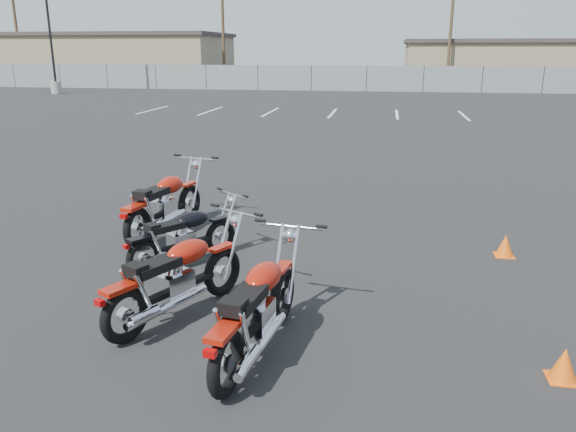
% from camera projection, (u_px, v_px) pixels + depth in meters
% --- Properties ---
extents(ground, '(120.00, 120.00, 0.00)m').
position_uv_depth(ground, '(266.00, 274.00, 7.49)').
color(ground, black).
rests_on(ground, ground).
extents(motorcycle_front_red, '(0.91, 2.25, 1.11)m').
position_uv_depth(motorcycle_front_red, '(165.00, 204.00, 9.03)').
color(motorcycle_front_red, black).
rests_on(motorcycle_front_red, ground).
extents(motorcycle_second_black, '(1.37, 1.67, 0.90)m').
position_uv_depth(motorcycle_second_black, '(184.00, 237.00, 7.73)').
color(motorcycle_second_black, black).
rests_on(motorcycle_second_black, ground).
extents(motorcycle_third_red, '(1.32, 2.04, 1.03)m').
position_uv_depth(motorcycle_third_red, '(177.00, 278.00, 6.18)').
color(motorcycle_third_red, black).
rests_on(motorcycle_third_red, ground).
extents(motorcycle_rear_red, '(0.83, 2.16, 1.06)m').
position_uv_depth(motorcycle_rear_red, '(258.00, 309.00, 5.41)').
color(motorcycle_rear_red, black).
rests_on(motorcycle_rear_red, ground).
extents(training_cone_near, '(0.27, 0.27, 0.32)m').
position_uv_depth(training_cone_near, '(505.00, 245.00, 8.12)').
color(training_cone_near, '#FA5E0D').
rests_on(training_cone_near, ground).
extents(training_cone_far, '(0.26, 0.26, 0.32)m').
position_uv_depth(training_cone_far, '(564.00, 364.00, 5.06)').
color(training_cone_far, '#FA5E0D').
rests_on(training_cone_far, ground).
extents(light_pole_west, '(0.80, 0.70, 10.43)m').
position_uv_depth(light_pole_west, '(52.00, 52.00, 37.70)').
color(light_pole_west, gray).
rests_on(light_pole_west, ground).
extents(chainlink_fence, '(80.06, 0.06, 1.80)m').
position_uv_depth(chainlink_fence, '(366.00, 78.00, 40.30)').
color(chainlink_fence, slate).
rests_on(chainlink_fence, ground).
extents(tan_building_west, '(18.40, 10.40, 4.30)m').
position_uv_depth(tan_building_west, '(122.00, 58.00, 50.14)').
color(tan_building_west, '#8F805C').
rests_on(tan_building_west, ground).
extents(tan_building_east, '(14.40, 9.40, 3.70)m').
position_uv_depth(tan_building_east, '(491.00, 62.00, 46.90)').
color(tan_building_east, '#8F805C').
rests_on(tan_building_east, ground).
extents(utility_pole_a, '(1.80, 0.24, 9.00)m').
position_uv_depth(utility_pole_a, '(16.00, 28.00, 47.89)').
color(utility_pole_a, '#42301E').
rests_on(utility_pole_a, ground).
extents(utility_pole_b, '(1.80, 0.24, 9.00)m').
position_uv_depth(utility_pole_b, '(223.00, 27.00, 45.90)').
color(utility_pole_b, '#42301E').
rests_on(utility_pole_b, ground).
extents(utility_pole_c, '(1.80, 0.24, 9.00)m').
position_uv_depth(utility_pole_c, '(451.00, 25.00, 42.02)').
color(utility_pole_c, '#42301E').
rests_on(utility_pole_c, ground).
extents(parking_line_stripes, '(15.12, 4.00, 0.01)m').
position_uv_depth(parking_line_stripes, '(301.00, 113.00, 26.79)').
color(parking_line_stripes, silver).
rests_on(parking_line_stripes, ground).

